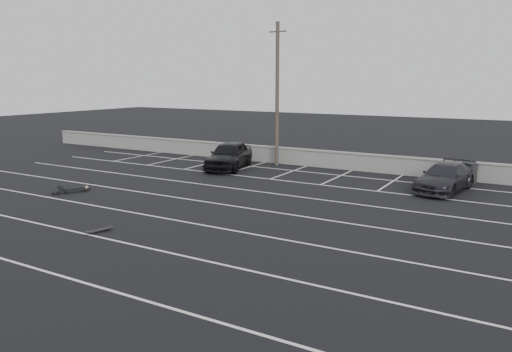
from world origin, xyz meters
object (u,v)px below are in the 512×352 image
Objects in this scene: car_right at (445,178)px; trash_bin at (471,173)px; skateboard at (99,230)px; utility_pole at (277,94)px; person at (77,187)px; car_left at (229,155)px.

trash_bin is (0.83, 2.83, -0.13)m from car_right.
skateboard is at bearing -116.68° from car_right.
utility_pole is 13.33m from person.
utility_pole is at bearing 175.57° from car_right.
person is (-2.90, -9.09, -0.61)m from car_left.
car_right is 5.26× the size of skateboard.
utility_pole reaches higher than skateboard.
trash_bin is at bearing 2.00° from utility_pole.
car_right is at bearing -12.89° from utility_pole.
skateboard is (-10.24, -16.20, -0.46)m from trash_bin.
car_right is 4.34× the size of trash_bin.
skateboard is at bearing -122.30° from trash_bin.
trash_bin is 0.44× the size of person.
trash_bin reaches higher than person.
car_left reaches higher than trash_bin.
utility_pole is 12.11m from trash_bin.
utility_pole is 16.44m from skateboard.
trash_bin is (13.38, 2.98, -0.29)m from car_left.
skateboard is (6.04, -4.12, -0.14)m from person.
person is (-4.83, -11.67, -4.25)m from utility_pole.
car_right is (12.55, 0.15, -0.16)m from car_left.
skateboard is at bearing -92.31° from car_left.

